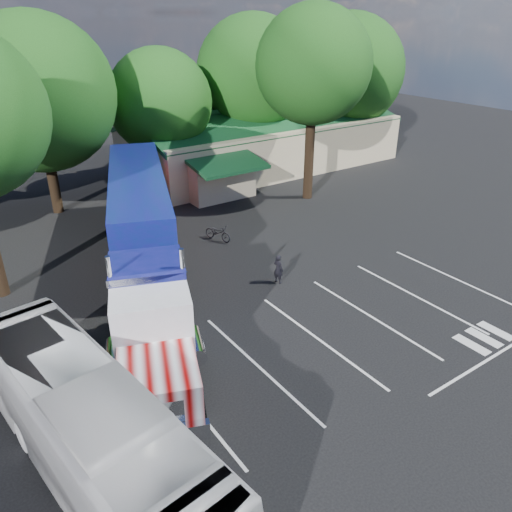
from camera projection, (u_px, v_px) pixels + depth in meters
ground at (243, 284)px, 26.00m from camera, size 120.00×120.00×0.00m
event_hall at (261, 141)px, 45.21m from camera, size 24.20×14.12×5.55m
tree_row_c at (37, 94)px, 31.88m from camera, size 10.00×10.00×13.05m
tree_row_d at (160, 102)px, 38.08m from camera, size 8.00×8.00×10.60m
tree_row_e at (253, 73)px, 42.39m from camera, size 9.60×9.60×12.90m
tree_row_f at (348, 71)px, 46.75m from camera, size 10.40×10.40×13.00m
tree_near_right at (313, 66)px, 34.00m from camera, size 8.00×8.00×13.50m
semi_truck at (142, 226)px, 25.85m from camera, size 10.92×22.88×4.90m
woman at (278, 269)px, 25.77m from camera, size 0.51×0.65×1.60m
bicycle at (218, 232)px, 30.78m from camera, size 1.29×2.04×1.01m
tour_bus at (91, 429)px, 14.64m from camera, size 4.56×12.64×3.44m
silver_sedan at (200, 184)px, 38.67m from camera, size 4.80×3.30×1.50m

